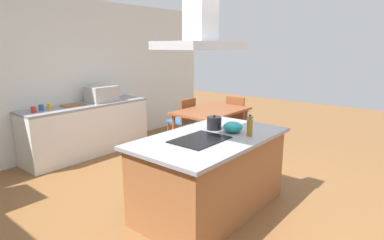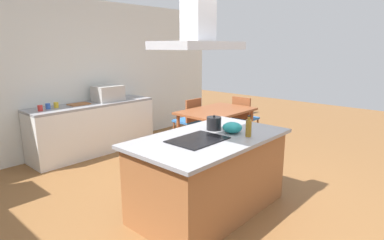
% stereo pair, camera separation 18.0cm
% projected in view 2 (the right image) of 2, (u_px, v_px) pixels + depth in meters
% --- Properties ---
extents(ground, '(16.00, 16.00, 0.00)m').
position_uv_depth(ground, '(131.00, 175.00, 4.72)').
color(ground, brown).
extents(wall_back, '(7.20, 0.10, 2.70)m').
position_uv_depth(wall_back, '(67.00, 77.00, 5.56)').
color(wall_back, silver).
rests_on(wall_back, ground).
extents(kitchen_island, '(1.85, 1.07, 0.90)m').
position_uv_depth(kitchen_island, '(209.00, 174.00, 3.63)').
color(kitchen_island, '#995B33').
rests_on(kitchen_island, ground).
extents(cooktop, '(0.60, 0.44, 0.01)m').
position_uv_depth(cooktop, '(198.00, 140.00, 3.38)').
color(cooktop, black).
rests_on(cooktop, kitchen_island).
extents(tea_kettle, '(0.23, 0.18, 0.18)m').
position_uv_depth(tea_kettle, '(214.00, 123.00, 3.80)').
color(tea_kettle, black).
rests_on(tea_kettle, kitchen_island).
extents(olive_oil_bottle, '(0.07, 0.07, 0.24)m').
position_uv_depth(olive_oil_bottle, '(249.00, 128.00, 3.50)').
color(olive_oil_bottle, olive).
rests_on(olive_oil_bottle, kitchen_island).
extents(mixing_bowl, '(0.23, 0.23, 0.13)m').
position_uv_depth(mixing_bowl, '(232.00, 128.00, 3.66)').
color(mixing_bowl, teal).
rests_on(mixing_bowl, kitchen_island).
extents(back_counter, '(2.24, 0.62, 0.90)m').
position_uv_depth(back_counter, '(94.00, 128.00, 5.69)').
color(back_counter, silver).
rests_on(back_counter, ground).
extents(countertop_microwave, '(0.50, 0.38, 0.28)m').
position_uv_depth(countertop_microwave, '(108.00, 93.00, 5.80)').
color(countertop_microwave, '#B2AFAA').
rests_on(countertop_microwave, back_counter).
extents(coffee_mug_red, '(0.08, 0.08, 0.09)m').
position_uv_depth(coffee_mug_red, '(40.00, 108.00, 4.92)').
color(coffee_mug_red, red).
rests_on(coffee_mug_red, back_counter).
extents(coffee_mug_blue, '(0.08, 0.08, 0.09)m').
position_uv_depth(coffee_mug_blue, '(48.00, 106.00, 5.07)').
color(coffee_mug_blue, '#2D56B2').
rests_on(coffee_mug_blue, back_counter).
extents(coffee_mug_yellow, '(0.08, 0.08, 0.09)m').
position_uv_depth(coffee_mug_yellow, '(56.00, 105.00, 5.18)').
color(coffee_mug_yellow, gold).
rests_on(coffee_mug_yellow, back_counter).
extents(cutting_board, '(0.34, 0.24, 0.02)m').
position_uv_depth(cutting_board, '(79.00, 104.00, 5.46)').
color(cutting_board, '#995B33').
rests_on(cutting_board, back_counter).
extents(dining_table, '(1.40, 0.90, 0.75)m').
position_uv_depth(dining_table, '(216.00, 114.00, 5.78)').
color(dining_table, brown).
rests_on(dining_table, ground).
extents(chair_at_right_end, '(0.42, 0.42, 0.89)m').
position_uv_depth(chair_at_right_end, '(244.00, 115.00, 6.47)').
color(chair_at_right_end, '#2D6BB7').
rests_on(chair_at_right_end, ground).
extents(chair_facing_back_wall, '(0.42, 0.42, 0.89)m').
position_uv_depth(chair_facing_back_wall, '(190.00, 118.00, 6.25)').
color(chair_facing_back_wall, '#2D6BB7').
rests_on(chair_facing_back_wall, ground).
extents(range_hood, '(0.90, 0.55, 0.78)m').
position_uv_depth(range_hood, '(198.00, 23.00, 3.11)').
color(range_hood, '#ADADB2').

